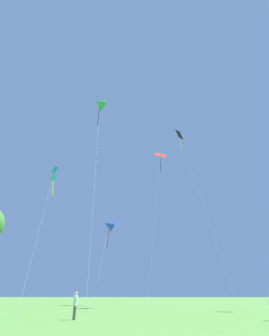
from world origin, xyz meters
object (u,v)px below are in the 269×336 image
(kite_green_small, at_px, (100,104))
(person_near_tree, at_px, (75,303))
(kite_teal_box, at_px, (54,174))
(kite_blue_delta, at_px, (109,225))
(kite_red_high, at_px, (160,160))
(kite_black_large, at_px, (181,140))

(kite_green_small, bearing_deg, person_near_tree, -81.20)
(kite_teal_box, bearing_deg, kite_blue_delta, 76.00)
(kite_green_small, relative_size, person_near_tree, 15.64)
(kite_teal_box, bearing_deg, person_near_tree, -51.74)
(kite_red_high, xyz_separation_m, kite_green_small, (-9.18, -17.68, -0.15))
(kite_red_high, height_order, kite_blue_delta, kite_red_high)
(kite_green_small, distance_m, kite_blue_delta, 21.49)
(kite_green_small, xyz_separation_m, person_near_tree, (1.29, -8.36, -24.96))
(kite_teal_box, relative_size, kite_green_small, 0.58)
(kite_green_small, bearing_deg, kite_red_high, 62.56)
(kite_blue_delta, bearing_deg, kite_red_high, 4.70)
(person_near_tree, bearing_deg, kite_green_small, 98.80)
(kite_blue_delta, bearing_deg, kite_green_small, -87.96)
(kite_green_small, height_order, kite_black_large, kite_green_small)
(kite_red_high, xyz_separation_m, kite_black_large, (3.08, -9.35, -1.46))
(kite_black_large, bearing_deg, kite_blue_delta, 146.39)
(kite_green_small, bearing_deg, kite_teal_box, -174.52)
(kite_black_large, bearing_deg, kite_red_high, 108.22)
(kite_teal_box, bearing_deg, kite_green_small, 5.48)
(kite_red_high, distance_m, person_near_tree, 37.03)
(kite_red_high, height_order, kite_green_small, kite_red_high)
(kite_blue_delta, distance_m, person_near_tree, 27.87)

